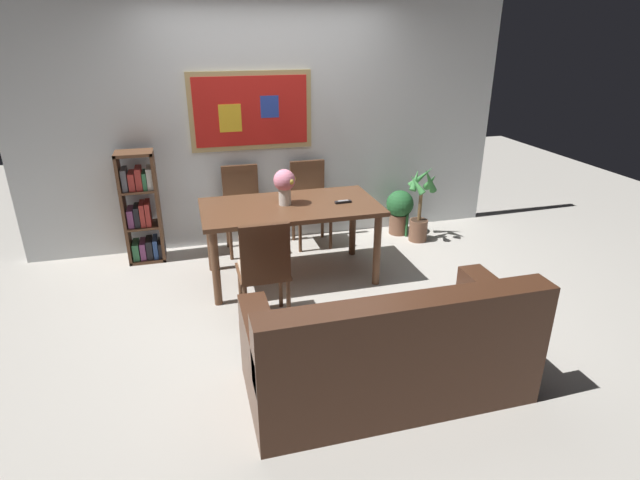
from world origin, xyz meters
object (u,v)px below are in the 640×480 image
at_px(dining_chair_far_right, 310,196).
at_px(potted_palm, 420,208).
at_px(potted_ivy, 400,210).
at_px(leather_couch, 388,353).
at_px(dining_chair_near_left, 264,265).
at_px(bookshelf, 142,211).
at_px(tv_remote, 343,202).
at_px(dining_table, 291,214).
at_px(flower_vase, 285,183).
at_px(dining_chair_far_left, 242,202).

distance_m(dining_chair_far_right, potted_palm, 1.24).
bearing_deg(potted_ivy, leather_couch, -114.96).
xyz_separation_m(dining_chair_near_left, potted_palm, (1.97, 1.31, -0.15)).
relative_size(leather_couch, bookshelf, 1.58).
bearing_deg(tv_remote, dining_table, 171.36).
height_order(dining_chair_near_left, potted_palm, dining_chair_near_left).
height_order(flower_vase, tv_remote, flower_vase).
height_order(potted_ivy, tv_remote, tv_remote).
xyz_separation_m(leather_couch, tv_remote, (0.24, 1.75, 0.44)).
height_order(potted_ivy, potted_palm, potted_palm).
bearing_deg(dining_table, flower_vase, 148.28).
bearing_deg(dining_table, leather_couch, -82.41).
relative_size(flower_vase, tv_remote, 2.10).
bearing_deg(flower_vase, tv_remote, -10.70).
bearing_deg(bookshelf, potted_ivy, -0.24).
distance_m(dining_chair_near_left, potted_palm, 2.37).
bearing_deg(tv_remote, potted_ivy, 41.32).
xyz_separation_m(dining_chair_far_right, potted_palm, (1.20, -0.28, -0.15)).
relative_size(leather_couch, tv_remote, 11.39).
relative_size(dining_chair_far_right, flower_vase, 2.75).
distance_m(potted_ivy, tv_remote, 1.36).
bearing_deg(dining_chair_near_left, dining_table, 64.06).
height_order(dining_chair_far_right, potted_palm, dining_chair_far_right).
relative_size(dining_table, bookshelf, 1.43).
height_order(dining_chair_near_left, tv_remote, dining_chair_near_left).
distance_m(leather_couch, flower_vase, 1.98).
height_order(dining_chair_near_left, leather_couch, dining_chair_near_left).
bearing_deg(dining_table, bookshelf, 150.05).
relative_size(potted_ivy, flower_vase, 1.65).
distance_m(leather_couch, potted_palm, 2.71).
xyz_separation_m(dining_table, tv_remote, (0.49, -0.07, 0.10)).
distance_m(dining_table, tv_remote, 0.50).
height_order(dining_chair_far_left, bookshelf, bookshelf).
xyz_separation_m(dining_chair_far_left, dining_chair_far_right, (0.74, 0.00, 0.00)).
distance_m(dining_chair_far_right, leather_couch, 2.64).
height_order(leather_couch, tv_remote, leather_couch).
bearing_deg(potted_palm, potted_ivy, 117.75).
distance_m(dining_table, dining_chair_near_left, 0.88).
height_order(leather_couch, bookshelf, bookshelf).
bearing_deg(potted_palm, tv_remote, -151.51).
bearing_deg(potted_palm, dining_chair_far_right, 166.88).
distance_m(dining_table, dining_chair_far_left, 0.88).
distance_m(dining_chair_far_right, bookshelf, 1.75).
xyz_separation_m(dining_table, potted_ivy, (1.45, 0.78, -0.35)).
bearing_deg(dining_chair_far_left, tv_remote, -46.05).
bearing_deg(dining_chair_far_right, potted_palm, -13.12).
distance_m(dining_table, dining_chair_far_right, 0.90).
distance_m(dining_table, leather_couch, 1.87).
bearing_deg(potted_ivy, tv_remote, -138.68).
relative_size(bookshelf, potted_ivy, 2.09).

